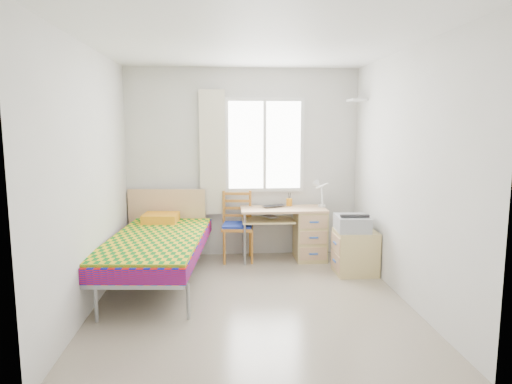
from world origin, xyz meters
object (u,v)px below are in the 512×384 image
Objects in this scene: bed at (157,243)px; chair at (238,222)px; printer at (352,223)px; desk at (305,231)px; cabinet at (355,252)px.

chair is at bearing 46.18° from bed.
desk is at bearing 128.71° from printer.
cabinet is at bearing -16.86° from printer.
bed is 4.24× the size of cabinet.
chair reaches higher than cabinet.
desk is 2.12× the size of cabinet.
chair is at bearing 156.12° from printer.
printer is at bearing 159.95° from cabinet.
printer is (2.34, 0.15, 0.17)m from bed.
bed is at bearing -156.76° from desk.
printer is at bearing 8.47° from bed.
chair is 1.61m from cabinet.
desk is 0.92m from chair.
desk is at bearing 3.80° from chair.
bed reaches higher than desk.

